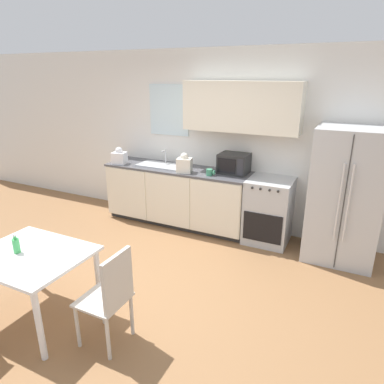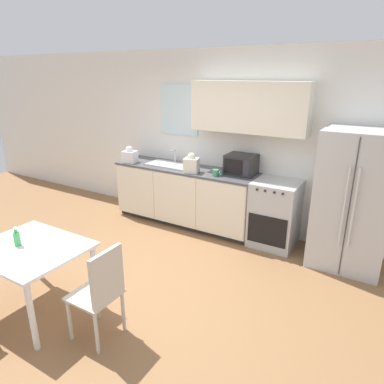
% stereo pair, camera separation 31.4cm
% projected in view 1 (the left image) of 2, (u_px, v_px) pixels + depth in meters
% --- Properties ---
extents(ground_plane, '(12.00, 12.00, 0.00)m').
position_uv_depth(ground_plane, '(145.00, 286.00, 3.97)').
color(ground_plane, olive).
extents(wall_back, '(12.00, 0.38, 2.70)m').
position_uv_depth(wall_back, '(219.00, 135.00, 5.23)').
color(wall_back, silver).
rests_on(wall_back, ground_plane).
extents(kitchen_counter, '(2.36, 0.65, 0.94)m').
position_uv_depth(kitchen_counter, '(177.00, 196.00, 5.52)').
color(kitchen_counter, '#333333').
rests_on(kitchen_counter, ground_plane).
extents(oven_range, '(0.62, 0.64, 0.94)m').
position_uv_depth(oven_range, '(269.00, 211.00, 4.91)').
color(oven_range, '#B7BABC').
rests_on(oven_range, ground_plane).
extents(refrigerator, '(0.85, 0.77, 1.73)m').
position_uv_depth(refrigerator, '(345.00, 196.00, 4.34)').
color(refrigerator, silver).
rests_on(refrigerator, ground_plane).
extents(kitchen_sink, '(0.74, 0.39, 0.23)m').
position_uv_depth(kitchen_sink, '(161.00, 165.00, 5.49)').
color(kitchen_sink, '#B7BABC').
rests_on(kitchen_sink, kitchen_counter).
extents(microwave, '(0.43, 0.36, 0.29)m').
position_uv_depth(microwave, '(234.00, 163.00, 5.04)').
color(microwave, '#282828').
rests_on(microwave, kitchen_counter).
extents(coffee_mug, '(0.13, 0.09, 0.09)m').
position_uv_depth(coffee_mug, '(210.00, 172.00, 4.95)').
color(coffee_mug, '#3F8C66').
rests_on(coffee_mug, kitchen_counter).
extents(grocery_bag_0, '(0.25, 0.22, 0.28)m').
position_uv_depth(grocery_bag_0, '(119.00, 157.00, 5.57)').
color(grocery_bag_0, white).
rests_on(grocery_bag_0, kitchen_counter).
extents(grocery_bag_1, '(0.25, 0.22, 0.30)m').
position_uv_depth(grocery_bag_1, '(184.00, 164.00, 5.08)').
color(grocery_bag_1, silver).
rests_on(grocery_bag_1, kitchen_counter).
extents(dining_table, '(1.06, 0.86, 0.72)m').
position_uv_depth(dining_table, '(32.00, 263.00, 3.27)').
color(dining_table, white).
rests_on(dining_table, ground_plane).
extents(dining_chair_side, '(0.40, 0.40, 0.93)m').
position_uv_depth(dining_chair_side, '(111.00, 293.00, 2.95)').
color(dining_chair_side, beige).
rests_on(dining_chair_side, ground_plane).
extents(drink_bottle, '(0.06, 0.06, 0.19)m').
position_uv_depth(drink_bottle, '(16.00, 245.00, 3.23)').
color(drink_bottle, '#3FB259').
rests_on(drink_bottle, dining_table).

